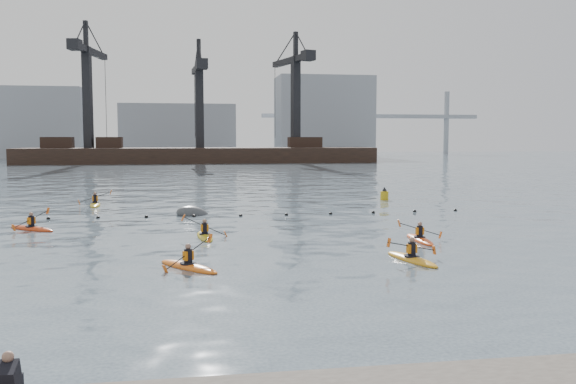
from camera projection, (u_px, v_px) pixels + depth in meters
The scene contains 12 objects.
ground at pixel (271, 315), 17.43m from camera, with size 400.00×400.00×0.00m, color #374350.
float_line at pixel (217, 216), 39.50m from camera, with size 33.24×0.73×0.24m.
barge_pier at pixel (199, 154), 125.37m from camera, with size 72.00×19.30×29.50m.
skyline at pixel (205, 123), 164.72m from camera, with size 141.00×28.00×22.00m.
kayaker_0 at pixel (188, 265), 23.69m from camera, with size 2.64×3.13×1.35m.
kayaker_1 at pixel (412, 258), 25.13m from camera, with size 2.32×3.55×1.15m.
kayaker_2 at pixel (32, 228), 33.65m from camera, with size 3.13×2.74×1.25m.
kayaker_3 at pixel (205, 235), 31.04m from camera, with size 2.36×3.43×1.34m.
kayaker_4 at pixel (420, 239), 30.05m from camera, with size 2.29×3.35×1.19m.
kayaker_5 at pixel (95, 204), 45.86m from camera, with size 2.47×3.65×1.29m.
mooring_buoy at pixel (193, 215), 40.24m from camera, with size 2.25×1.33×1.13m, color #3A3C3F.
nav_buoy at pixel (384, 195), 49.90m from camera, with size 0.67×0.67×1.21m.
Camera 1 is at (-2.26, -16.91, 5.04)m, focal length 38.00 mm.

